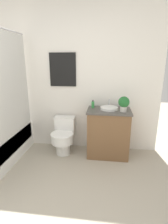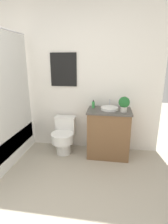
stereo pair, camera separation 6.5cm
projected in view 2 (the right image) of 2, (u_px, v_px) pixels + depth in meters
wall_back at (61, 79)px, 3.05m from camera, size 3.42×0.07×2.50m
toilet at (64, 136)px, 3.02m from camera, size 0.38×0.51×0.61m
vanity at (108, 133)px, 2.91m from camera, size 0.70×0.47×0.80m
sink at (109, 108)px, 2.81m from camera, size 0.29×0.32×0.13m
soap_bottle at (93, 105)px, 2.91m from camera, size 0.05×0.05×0.13m
potted_plant at (124, 103)px, 2.65m from camera, size 0.17×0.17×0.24m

